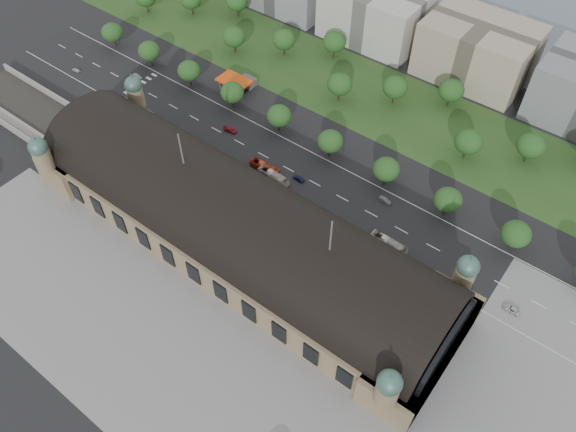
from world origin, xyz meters
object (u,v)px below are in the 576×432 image
Objects in this scene: bus_west at (265,167)px; bus_east at (388,244)px; petrol_station at (241,81)px; parked_car_2 at (197,148)px; parked_car_3 at (212,157)px; traffic_car_4 at (299,178)px; parked_car_4 at (183,148)px; traffic_car_5 at (385,200)px; traffic_car_1 at (137,76)px; parked_car_6 at (233,179)px; traffic_car_6 at (512,309)px; parked_car_1 at (147,129)px; parked_car_5 at (185,143)px; traffic_car_3 at (230,130)px; bus_mid at (274,176)px; parked_car_0 at (158,136)px; traffic_car_0 at (76,70)px.

bus_east reaches higher than bus_west.
petrol_station is 41.98m from parked_car_2.
bus_west reaches higher than parked_car_3.
parked_car_2 is 82.42m from bus_east.
parked_car_4 is (-44.72, -13.86, -0.11)m from traffic_car_4.
parked_car_3 is 12.18m from parked_car_4.
traffic_car_1 is at bearing 97.09° from traffic_car_5.
traffic_car_4 is at bearing 78.89° from parked_car_3.
parked_car_3 is (-63.43, -20.69, -0.09)m from traffic_car_5.
parked_car_2 is 28.81m from bus_west.
petrol_station is 51.68m from bus_west.
traffic_car_5 is 0.82× the size of parked_car_6.
traffic_car_1 is at bearing -127.13° from parked_car_6.
traffic_car_6 is 1.35× the size of parked_car_3.
parked_car_1 is (-94.28, -24.69, -0.04)m from traffic_car_5.
traffic_car_6 is 1.27× the size of parked_car_4.
petrol_station is at bearing 152.31° from parked_car_5.
traffic_car_3 reaches higher than parked_car_4.
parked_car_6 is 0.43× the size of bus_east.
traffic_car_3 is 31.82m from bus_mid.
traffic_car_6 is 1.13× the size of parked_car_2.
bus_mid reaches higher than parked_car_0.
bus_west reaches higher than parked_car_0.
traffic_car_1 is 0.91× the size of traffic_car_6.
parked_car_1 is 0.89× the size of parked_car_5.
traffic_car_5 is at bearing -93.62° from traffic_car_3.
parked_car_1 is (-26.51, -19.77, -0.10)m from traffic_car_3.
parked_car_1 is (-147.47, -9.95, -0.02)m from traffic_car_6.
parked_car_1 is 0.92× the size of parked_car_6.
traffic_car_1 is 1.02× the size of parked_car_2.
traffic_car_1 is 0.37× the size of bus_east.
parked_car_2 is at bearing 74.14° from parked_car_0.
traffic_car_1 is 0.38× the size of bus_mid.
parked_car_1 is 45.28m from parked_car_6.
parked_car_3 is at bearing 104.01° from bus_mid.
parked_car_5 is 27.90m from parked_car_6.
bus_east is at bearing 85.49° from traffic_car_4.
parked_car_0 is 46.37m from bus_west.
traffic_car_5 is (82.69, -19.59, -2.18)m from petrol_station.
parked_car_6 is 12.48m from bus_west.
parked_car_3 is 0.31× the size of bus_mid.
parked_car_6 is 60.76m from bus_east.
bus_mid reaches higher than traffic_car_0.
bus_east is (134.33, -13.43, 1.03)m from traffic_car_1.
bus_west is (-43.17, -13.69, 0.95)m from traffic_car_5.
traffic_car_1 is 1.23× the size of parked_car_0.
parked_car_0 is at bearing -99.84° from parked_car_2.
parked_car_1 is at bearing -103.21° from parked_car_2.
petrol_station is at bearing 176.19° from parked_car_3.
traffic_car_5 reaches higher than traffic_car_0.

